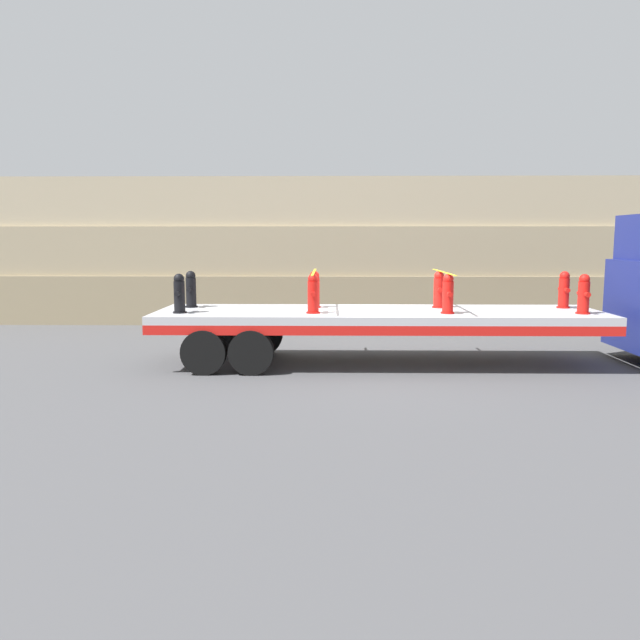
# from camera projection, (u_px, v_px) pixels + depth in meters

# --- Properties ---
(ground_plane) EXTENTS (120.00, 120.00, 0.00)m
(ground_plane) POSITION_uv_depth(u_px,v_px,m) (378.00, 364.00, 13.95)
(ground_plane) COLOR #474749
(rock_cliff) EXTENTS (60.00, 3.30, 4.75)m
(rock_cliff) POSITION_uv_depth(u_px,v_px,m) (361.00, 251.00, 21.33)
(rock_cliff) COLOR gray
(rock_cliff) RESTS_ON ground_plane
(flatbed_trailer) EXTENTS (9.76, 2.64, 1.20)m
(flatbed_trailer) POSITION_uv_depth(u_px,v_px,m) (352.00, 320.00, 13.83)
(flatbed_trailer) COLOR #B2B2B7
(flatbed_trailer) RESTS_ON ground_plane
(fire_hydrant_black_near_0) EXTENTS (0.29, 0.50, 0.84)m
(fire_hydrant_black_near_0) POSITION_uv_depth(u_px,v_px,m) (179.00, 294.00, 13.26)
(fire_hydrant_black_near_0) COLOR black
(fire_hydrant_black_near_0) RESTS_ON flatbed_trailer
(fire_hydrant_black_far_0) EXTENTS (0.29, 0.50, 0.84)m
(fire_hydrant_black_far_0) POSITION_uv_depth(u_px,v_px,m) (191.00, 290.00, 14.37)
(fire_hydrant_black_far_0) COLOR black
(fire_hydrant_black_far_0) RESTS_ON flatbed_trailer
(fire_hydrant_red_near_1) EXTENTS (0.29, 0.50, 0.84)m
(fire_hydrant_red_near_1) POSITION_uv_depth(u_px,v_px,m) (313.00, 294.00, 13.21)
(fire_hydrant_red_near_1) COLOR red
(fire_hydrant_red_near_1) RESTS_ON flatbed_trailer
(fire_hydrant_red_far_1) EXTENTS (0.29, 0.50, 0.84)m
(fire_hydrant_red_far_1) POSITION_uv_depth(u_px,v_px,m) (314.00, 290.00, 14.32)
(fire_hydrant_red_far_1) COLOR red
(fire_hydrant_red_far_1) RESTS_ON flatbed_trailer
(fire_hydrant_red_near_2) EXTENTS (0.29, 0.50, 0.84)m
(fire_hydrant_red_near_2) POSITION_uv_depth(u_px,v_px,m) (448.00, 294.00, 13.16)
(fire_hydrant_red_near_2) COLOR red
(fire_hydrant_red_near_2) RESTS_ON flatbed_trailer
(fire_hydrant_red_far_2) EXTENTS (0.29, 0.50, 0.84)m
(fire_hydrant_red_far_2) POSITION_uv_depth(u_px,v_px,m) (439.00, 290.00, 14.27)
(fire_hydrant_red_far_2) COLOR red
(fire_hydrant_red_far_2) RESTS_ON flatbed_trailer
(fire_hydrant_red_near_3) EXTENTS (0.29, 0.50, 0.84)m
(fire_hydrant_red_near_3) POSITION_uv_depth(u_px,v_px,m) (584.00, 294.00, 13.11)
(fire_hydrant_red_near_3) COLOR red
(fire_hydrant_red_near_3) RESTS_ON flatbed_trailer
(fire_hydrant_red_far_3) EXTENTS (0.29, 0.50, 0.84)m
(fire_hydrant_red_far_3) POSITION_uv_depth(u_px,v_px,m) (564.00, 290.00, 14.22)
(fire_hydrant_red_far_3) COLOR red
(fire_hydrant_red_far_3) RESTS_ON flatbed_trailer
(cargo_strap_rear) EXTENTS (0.05, 2.74, 0.01)m
(cargo_strap_rear) POSITION_uv_depth(u_px,v_px,m) (314.00, 272.00, 13.71)
(cargo_strap_rear) COLOR yellow
(cargo_strap_rear) RESTS_ON fire_hydrant_red_near_1
(cargo_strap_middle) EXTENTS (0.05, 2.74, 0.01)m
(cargo_strap_middle) POSITION_uv_depth(u_px,v_px,m) (444.00, 272.00, 13.66)
(cargo_strap_middle) COLOR yellow
(cargo_strap_middle) RESTS_ON fire_hydrant_red_near_2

